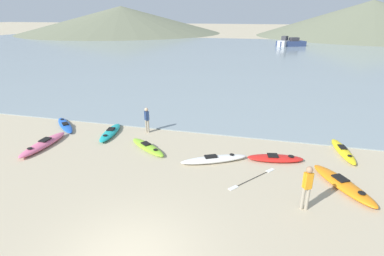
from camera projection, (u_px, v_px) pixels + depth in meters
name	position (u px, v px, depth m)	size (l,w,h in m)	color
bay_water	(250.00, 56.00, 49.08)	(160.00, 70.00, 0.06)	gray
far_hill_left	(122.00, 20.00, 105.40)	(69.55, 69.55, 8.90)	#6B7056
far_hill_midleft	(370.00, 18.00, 88.25)	(65.68, 65.68, 10.21)	#6B7056
kayak_on_sand_0	(43.00, 144.00, 15.72)	(0.72, 3.38, 0.38)	#E5668C
kayak_on_sand_1	(147.00, 147.00, 15.47)	(2.66, 2.18, 0.29)	#8CCC2D
kayak_on_sand_2	(275.00, 158.00, 14.26)	(2.73, 1.22, 0.30)	red
kayak_on_sand_3	(110.00, 132.00, 17.30)	(1.11, 2.92, 0.33)	teal
kayak_on_sand_4	(214.00, 159.00, 14.12)	(3.12, 1.99, 0.34)	white
kayak_on_sand_5	(343.00, 184.00, 12.04)	(2.42, 3.27, 0.37)	orange
kayak_on_sand_6	(343.00, 151.00, 15.02)	(1.02, 3.05, 0.31)	yellow
kayak_on_sand_7	(65.00, 125.00, 18.50)	(2.69, 2.58, 0.29)	blue
person_near_foreground	(307.00, 185.00, 10.43)	(0.35, 0.28, 1.72)	gray
person_near_waterline	(147.00, 118.00, 17.40)	(0.31, 0.27, 1.52)	gray
moored_boat_0	(285.00, 43.00, 62.79)	(3.24, 4.26, 2.09)	#B2B2B7
moored_boat_1	(291.00, 43.00, 62.93)	(6.22, 4.56, 1.77)	navy
loose_paddle	(253.00, 179.00, 12.73)	(1.83, 2.32, 0.03)	black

